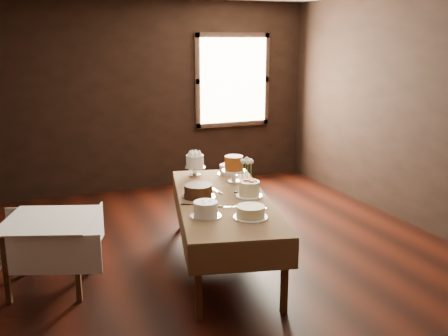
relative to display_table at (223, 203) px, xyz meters
The scene contains 20 objects.
floor 0.65m from the display_table, ahead, with size 5.00×6.00×0.01m, color black.
wall_back 3.08m from the display_table, 88.37° to the left, with size 5.00×0.02×2.80m, color black.
wall_right 2.69m from the display_table, ahead, with size 0.02×6.00×2.80m, color black.
window 3.38m from the display_table, 64.67° to the left, with size 1.10×0.05×1.30m, color #FFEABF.
display_table is the anchor object (origin of this frame).
side_table 1.64m from the display_table, behind, with size 1.01×1.01×0.65m.
cake_meringue 0.92m from the display_table, 88.35° to the left, with size 0.24×0.24×0.25m.
cake_speckled 0.91m from the display_table, 63.94° to the left, with size 0.25×0.25×0.12m.
cake_caramel 0.61m from the display_table, 56.03° to the left, with size 0.27×0.27×0.31m.
cake_chocolate 0.27m from the display_table, 153.84° to the left, with size 0.39×0.39×0.13m.
cake_flowers 0.29m from the display_table, 11.41° to the right, with size 0.27×0.27×0.16m.
cake_swirl 0.58m from the display_table, 128.31° to the right, with size 0.30×0.30×0.14m.
cake_cream 0.63m from the display_table, 90.08° to the right, with size 0.32×0.32×0.11m.
cake_server_a 0.29m from the display_table, 96.22° to the right, with size 0.24×0.03×0.01m, color silver.
cake_server_b 0.45m from the display_table, 61.48° to the right, with size 0.24×0.03×0.01m, color silver.
cake_server_c 0.29m from the display_table, 84.77° to the left, with size 0.24×0.03×0.01m, color silver.
cake_server_d 0.37m from the display_table, 23.22° to the left, with size 0.24×0.03×0.01m, color silver.
cake_server_e 0.33m from the display_table, 158.27° to the right, with size 0.24×0.03×0.01m, color silver.
flower_vase 0.33m from the display_table, 16.94° to the left, with size 0.14×0.14×0.15m, color #2D2823.
flower_bouquet 0.44m from the display_table, 16.94° to the left, with size 0.14×0.14×0.20m, color white, non-canonical shape.
Camera 1 is at (-1.93, -4.42, 2.22)m, focal length 40.71 mm.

